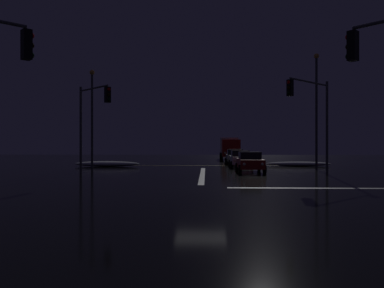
# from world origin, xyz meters

# --- Properties ---
(ground) EXTENTS (120.00, 120.00, 0.10)m
(ground) POSITION_xyz_m (0.00, 0.00, -0.05)
(ground) COLOR black
(stop_line_north) EXTENTS (0.35, 14.64, 0.01)m
(stop_line_north) POSITION_xyz_m (0.00, 8.53, 0.00)
(stop_line_north) COLOR white
(stop_line_north) RESTS_ON ground
(centre_line_ns) EXTENTS (22.00, 0.15, 0.01)m
(centre_line_ns) POSITION_xyz_m (0.00, 20.13, 0.00)
(centre_line_ns) COLOR yellow
(centre_line_ns) RESTS_ON ground
(crosswalk_bar_east) EXTENTS (14.64, 0.40, 0.01)m
(crosswalk_bar_east) POSITION_xyz_m (8.63, 0.00, 0.00)
(crosswalk_bar_east) COLOR white
(crosswalk_bar_east) RESTS_ON ground
(snow_bank_left_curb) EXTENTS (6.33, 1.50, 0.52)m
(snow_bank_left_curb) POSITION_xyz_m (-9.33, 18.05, 0.26)
(snow_bank_left_curb) COLOR white
(snow_bank_left_curb) RESTS_ON ground
(snow_bank_right_curb) EXTENTS (6.35, 1.50, 0.45)m
(snow_bank_right_curb) POSITION_xyz_m (9.33, 19.34, 0.23)
(snow_bank_right_curb) COLOR white
(snow_bank_right_curb) RESTS_ON ground
(sedan_red) EXTENTS (2.02, 4.33, 1.57)m
(sedan_red) POSITION_xyz_m (3.66, 11.06, 0.80)
(sedan_red) COLOR maroon
(sedan_red) RESTS_ON ground
(sedan_white) EXTENTS (2.02, 4.33, 1.57)m
(sedan_white) POSITION_xyz_m (3.48, 17.64, 0.80)
(sedan_white) COLOR silver
(sedan_white) RESTS_ON ground
(sedan_gray) EXTENTS (2.02, 4.33, 1.57)m
(sedan_gray) POSITION_xyz_m (3.40, 23.42, 0.80)
(sedan_gray) COLOR slate
(sedan_gray) RESTS_ON ground
(sedan_orange) EXTENTS (2.02, 4.33, 1.57)m
(sedan_orange) POSITION_xyz_m (3.88, 28.75, 0.80)
(sedan_orange) COLOR #C66014
(sedan_orange) RESTS_ON ground
(box_truck) EXTENTS (2.68, 8.28, 3.08)m
(box_truck) POSITION_xyz_m (3.59, 36.51, 1.71)
(box_truck) COLOR red
(box_truck) RESTS_ON ground
(traffic_signal_nw) EXTENTS (2.99, 2.99, 6.37)m
(traffic_signal_nw) POSITION_xyz_m (-7.80, 7.80, 4.37)
(traffic_signal_nw) COLOR #4C4C51
(traffic_signal_nw) RESTS_ON ground
(traffic_signal_ne) EXTENTS (3.66, 3.66, 6.67)m
(traffic_signal_ne) POSITION_xyz_m (7.54, 7.54, 4.62)
(traffic_signal_ne) COLOR #4C4C51
(traffic_signal_ne) RESTS_ON ground
(streetlamp_right_near) EXTENTS (0.44, 0.44, 9.88)m
(streetlamp_right_near) POSITION_xyz_m (9.63, 14.13, 5.64)
(streetlamp_right_near) COLOR #424247
(streetlamp_right_near) RESTS_ON ground
(streetlamp_left_near) EXTENTS (0.44, 0.44, 8.62)m
(streetlamp_left_near) POSITION_xyz_m (-9.63, 14.13, 4.99)
(streetlamp_left_near) COLOR #424247
(streetlamp_left_near) RESTS_ON ground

